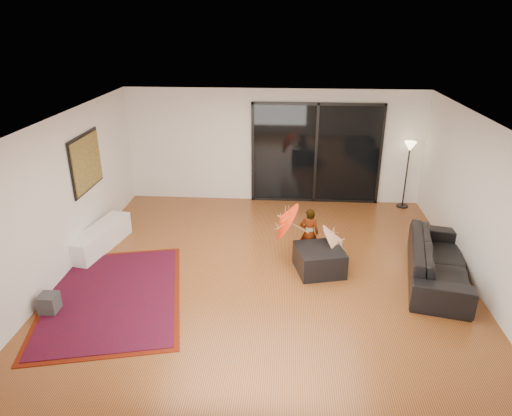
# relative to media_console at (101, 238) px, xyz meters

# --- Properties ---
(floor) EXTENTS (7.00, 7.00, 0.00)m
(floor) POSITION_rel_media_console_xyz_m (3.25, -0.67, -0.23)
(floor) COLOR #9A542A
(floor) RESTS_ON ground
(ceiling) EXTENTS (7.00, 7.00, 0.00)m
(ceiling) POSITION_rel_media_console_xyz_m (3.25, -0.67, 2.47)
(ceiling) COLOR white
(ceiling) RESTS_ON wall_back
(wall_back) EXTENTS (7.00, 0.00, 7.00)m
(wall_back) POSITION_rel_media_console_xyz_m (3.25, 2.83, 1.12)
(wall_back) COLOR silver
(wall_back) RESTS_ON floor
(wall_front) EXTENTS (7.00, 0.00, 7.00)m
(wall_front) POSITION_rel_media_console_xyz_m (3.25, -4.17, 1.12)
(wall_front) COLOR silver
(wall_front) RESTS_ON floor
(wall_left) EXTENTS (0.00, 7.00, 7.00)m
(wall_left) POSITION_rel_media_console_xyz_m (-0.25, -0.67, 1.12)
(wall_left) COLOR silver
(wall_left) RESTS_ON floor
(wall_right) EXTENTS (0.00, 7.00, 7.00)m
(wall_right) POSITION_rel_media_console_xyz_m (6.75, -0.67, 1.12)
(wall_right) COLOR silver
(wall_right) RESTS_ON floor
(sliding_door) EXTENTS (3.06, 0.07, 2.40)m
(sliding_door) POSITION_rel_media_console_xyz_m (4.25, 2.80, 0.97)
(sliding_door) COLOR black
(sliding_door) RESTS_ON wall_back
(painting) EXTENTS (0.04, 1.28, 1.08)m
(painting) POSITION_rel_media_console_xyz_m (-0.21, 0.33, 1.42)
(painting) COLOR black
(painting) RESTS_ON wall_left
(media_console) EXTENTS (0.70, 1.67, 0.45)m
(media_console) POSITION_rel_media_console_xyz_m (0.00, 0.00, 0.00)
(media_console) COLOR white
(media_console) RESTS_ON floor
(speaker) EXTENTS (0.27, 0.27, 0.31)m
(speaker) POSITION_rel_media_console_xyz_m (0.00, -2.09, -0.07)
(speaker) COLOR #424244
(speaker) RESTS_ON floor
(persian_rug) EXTENTS (2.77, 3.41, 0.02)m
(persian_rug) POSITION_rel_media_console_xyz_m (0.80, -1.62, -0.22)
(persian_rug) COLOR #5F1608
(persian_rug) RESTS_ON floor
(sofa) EXTENTS (1.42, 2.51, 0.69)m
(sofa) POSITION_rel_media_console_xyz_m (6.20, -0.68, 0.12)
(sofa) COLOR black
(sofa) RESTS_ON floor
(ottoman) EXTENTS (0.95, 0.95, 0.45)m
(ottoman) POSITION_rel_media_console_xyz_m (4.19, -0.57, -0.00)
(ottoman) COLOR black
(ottoman) RESTS_ON floor
(floor_lamp) EXTENTS (0.27, 0.27, 1.58)m
(floor_lamp) POSITION_rel_media_console_xyz_m (6.35, 2.58, 1.03)
(floor_lamp) COLOR black
(floor_lamp) RESTS_ON floor
(child) EXTENTS (0.38, 0.27, 0.97)m
(child) POSITION_rel_media_console_xyz_m (4.02, -0.04, 0.26)
(child) COLOR #999999
(child) RESTS_ON floor
(parasol_orange) EXTENTS (0.52, 0.75, 0.84)m
(parasol_orange) POSITION_rel_media_console_xyz_m (3.47, -0.09, 0.51)
(parasol_orange) COLOR red
(parasol_orange) RESTS_ON child
(parasol_white) EXTENTS (0.56, 0.79, 0.91)m
(parasol_white) POSITION_rel_media_console_xyz_m (4.62, -0.19, 0.28)
(parasol_white) COLOR white
(parasol_white) RESTS_ON floor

